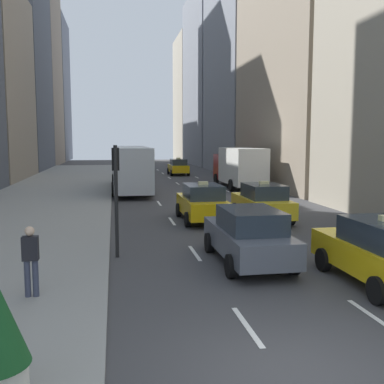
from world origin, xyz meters
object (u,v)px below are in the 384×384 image
(taxi_second, at_px, (202,202))
(taxi_third, at_px, (382,252))
(sedan_black_near, at_px, (248,235))
(taxi_lead, at_px, (262,202))
(box_truck, at_px, (239,166))
(pedestrian_near_curb, at_px, (31,258))
(taxi_fourth, at_px, (178,167))
(city_bus, at_px, (131,167))
(traffic_light_pole, at_px, (116,183))

(taxi_second, distance_m, taxi_third, 10.26)
(taxi_third, distance_m, sedan_black_near, 3.81)
(taxi_lead, height_order, box_truck, box_truck)
(taxi_lead, xyz_separation_m, pedestrian_near_curb, (-8.73, -9.37, 0.19))
(taxi_fourth, height_order, city_bus, city_bus)
(box_truck, bearing_deg, sedan_black_near, -104.95)
(box_truck, bearing_deg, city_bus, -176.10)
(taxi_lead, xyz_separation_m, box_truck, (2.80, 13.99, 0.83))
(traffic_light_pole, bearing_deg, taxi_third, -31.16)
(sedan_black_near, height_order, box_truck, box_truck)
(box_truck, relative_size, pedestrian_near_curb, 5.09)
(traffic_light_pole, bearing_deg, city_bus, 86.55)
(taxi_second, distance_m, taxi_fourth, 27.79)
(sedan_black_near, bearing_deg, pedestrian_near_curb, -158.04)
(taxi_third, distance_m, taxi_fourth, 37.52)
(taxi_fourth, bearing_deg, taxi_third, -90.00)
(sedan_black_near, xyz_separation_m, pedestrian_near_curb, (-5.93, -2.39, 0.20))
(taxi_fourth, bearing_deg, traffic_light_pole, -101.41)
(pedestrian_near_curb, bearing_deg, taxi_third, -1.25)
(pedestrian_near_curb, height_order, traffic_light_pole, traffic_light_pole)
(taxi_fourth, relative_size, pedestrian_near_curb, 2.67)
(taxi_fourth, distance_m, city_bus, 15.61)
(pedestrian_near_curb, bearing_deg, taxi_fourth, 76.84)
(taxi_second, relative_size, city_bus, 0.38)
(city_bus, relative_size, traffic_light_pole, 3.23)
(sedan_black_near, xyz_separation_m, traffic_light_pole, (-3.95, 1.50, 1.54))
(sedan_black_near, distance_m, box_truck, 21.72)
(sedan_black_near, height_order, pedestrian_near_curb, pedestrian_near_curb)
(taxi_third, height_order, sedan_black_near, taxi_third)
(taxi_lead, height_order, pedestrian_near_curb, taxi_lead)
(taxi_fourth, bearing_deg, city_bus, -111.11)
(taxi_third, relative_size, box_truck, 0.52)
(sedan_black_near, relative_size, pedestrian_near_curb, 2.79)
(taxi_fourth, relative_size, sedan_black_near, 0.96)
(taxi_lead, relative_size, traffic_light_pole, 1.22)
(box_truck, distance_m, pedestrian_near_curb, 26.06)
(box_truck, xyz_separation_m, pedestrian_near_curb, (-11.53, -23.36, -0.64))
(city_bus, bearing_deg, sedan_black_near, -82.15)
(taxi_second, height_order, box_truck, box_truck)
(box_truck, height_order, pedestrian_near_curb, box_truck)
(city_bus, relative_size, pedestrian_near_curb, 7.04)
(taxi_fourth, xyz_separation_m, city_bus, (-5.61, -14.54, 0.91))
(sedan_black_near, bearing_deg, taxi_lead, 68.14)
(taxi_second, bearing_deg, pedestrian_near_curb, -121.49)
(taxi_second, xyz_separation_m, pedestrian_near_curb, (-5.93, -9.68, 0.19))
(traffic_light_pole, bearing_deg, taxi_lead, 39.05)
(taxi_second, bearing_deg, sedan_black_near, -90.00)
(taxi_fourth, relative_size, city_bus, 0.38)
(taxi_lead, xyz_separation_m, traffic_light_pole, (-6.75, -5.48, 1.53))
(taxi_third, xyz_separation_m, city_bus, (-5.61, 22.98, 0.91))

